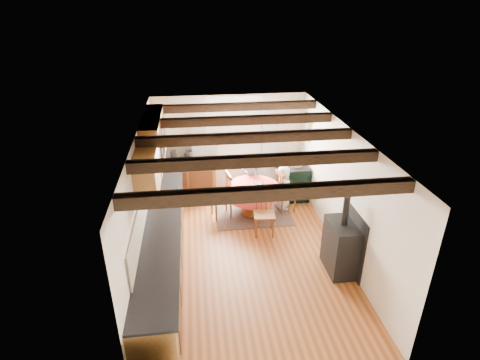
{
  "coord_description": "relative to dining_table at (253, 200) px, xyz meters",
  "views": [
    {
      "loc": [
        -0.86,
        -5.96,
        4.42
      ],
      "look_at": [
        0.0,
        0.8,
        1.15
      ],
      "focal_mm": 28.6,
      "sensor_mm": 36.0,
      "label": 1
    }
  ],
  "objects": [
    {
      "name": "chair_right",
      "position": [
        0.75,
        0.07,
        0.14
      ],
      "size": [
        0.52,
        0.51,
        0.97
      ],
      "primitive_type": null,
      "rotation": [
        0.0,
        0.0,
        1.8
      ],
      "color": "brown",
      "rests_on": "floor"
    },
    {
      "name": "base_cabinet_back",
      "position": [
        -1.42,
        1.02,
        0.09
      ],
      "size": [
        1.3,
        0.6,
        0.88
      ],
      "primitive_type": "cube",
      "color": "#9F6F34",
      "rests_on": "floor"
    },
    {
      "name": "chair_near",
      "position": [
        0.1,
        -0.85,
        0.14
      ],
      "size": [
        0.46,
        0.47,
        0.97
      ],
      "primitive_type": null,
      "rotation": [
        0.0,
        0.0,
        -0.1
      ],
      "color": "brown",
      "rests_on": "floor"
    },
    {
      "name": "wall_picture",
      "position": [
        1.4,
        0.87,
        1.35
      ],
      "size": [
        0.04,
        0.5,
        0.6
      ],
      "primitive_type": "cube",
      "color": "gold",
      "rests_on": "wall_right"
    },
    {
      "name": "floor",
      "position": [
        -0.37,
        -1.43,
        -0.35
      ],
      "size": [
        3.6,
        5.5,
        0.0
      ],
      "primitive_type": "cube",
      "color": "#AB5828",
      "rests_on": "ground"
    },
    {
      "name": "beam_c",
      "position": [
        -0.37,
        -1.43,
        1.96
      ],
      "size": [
        3.6,
        0.16,
        0.16
      ],
      "primitive_type": "cube",
      "color": "#372517",
      "rests_on": "ceiling"
    },
    {
      "name": "beam_b",
      "position": [
        -0.37,
        -2.43,
        1.96
      ],
      "size": [
        3.6,
        0.16,
        0.16
      ],
      "primitive_type": "cube",
      "color": "#372517",
      "rests_on": "ceiling"
    },
    {
      "name": "wall_cabinet_solid",
      "position": [
        -2.0,
        -1.73,
        1.55
      ],
      "size": [
        0.34,
        0.9,
        0.7
      ],
      "primitive_type": "cube",
      "color": "#9F6F34",
      "rests_on": "wall_left"
    },
    {
      "name": "wall_back",
      "position": [
        -0.37,
        1.32,
        0.85
      ],
      "size": [
        3.6,
        0.0,
        2.4
      ],
      "primitive_type": "cube",
      "color": "silver",
      "rests_on": "ground"
    },
    {
      "name": "splash_back",
      "position": [
        -1.37,
        1.3,
        0.85
      ],
      "size": [
        1.4,
        0.02,
        0.55
      ],
      "primitive_type": "cube",
      "color": "beige",
      "rests_on": "wall_back"
    },
    {
      "name": "worktop_left",
      "position": [
        -1.85,
        -1.43,
        0.55
      ],
      "size": [
        0.64,
        5.3,
        0.04
      ],
      "primitive_type": "cube",
      "color": "black",
      "rests_on": "base_cabinet_left"
    },
    {
      "name": "curtain_right",
      "position": [
        0.58,
        1.22,
        0.75
      ],
      "size": [
        0.35,
        0.1,
        2.1
      ],
      "primitive_type": "cube",
      "color": "#9C9C9C",
      "rests_on": "wall_back"
    },
    {
      "name": "chair_left",
      "position": [
        -0.71,
        -0.04,
        0.16
      ],
      "size": [
        0.54,
        0.52,
        1.02
      ],
      "primitive_type": null,
      "rotation": [
        0.0,
        0.0,
        -1.37
      ],
      "color": "brown",
      "rests_on": "floor"
    },
    {
      "name": "splash_left",
      "position": [
        -2.15,
        -1.13,
        0.85
      ],
      "size": [
        0.02,
        4.5,
        0.55
      ],
      "primitive_type": "cube",
      "color": "beige",
      "rests_on": "wall_left"
    },
    {
      "name": "child_far",
      "position": [
        0.04,
        0.58,
        0.25
      ],
      "size": [
        0.46,
        0.33,
        1.19
      ],
      "primitive_type": "imported",
      "rotation": [
        0.0,
        0.0,
        3.03
      ],
      "color": "slate",
      "rests_on": "floor"
    },
    {
      "name": "wall_cabinet_glass",
      "position": [
        -2.0,
        -0.23,
        1.6
      ],
      "size": [
        0.34,
        1.8,
        0.9
      ],
      "primitive_type": "cube",
      "color": "#9F6F34",
      "rests_on": "wall_left"
    },
    {
      "name": "canister_wide",
      "position": [
        -1.38,
        1.12,
        0.68
      ],
      "size": [
        0.19,
        0.19,
        0.21
      ],
      "primitive_type": "cylinder",
      "color": "#262628",
      "rests_on": "worktop_back"
    },
    {
      "name": "wall_plate",
      "position": [
        0.68,
        1.29,
        1.35
      ],
      "size": [
        0.3,
        0.02,
        0.3
      ],
      "primitive_type": "cylinder",
      "rotation": [
        1.57,
        0.0,
        0.0
      ],
      "color": "silver",
      "rests_on": "wall_back"
    },
    {
      "name": "window_pane",
      "position": [
        -0.27,
        1.31,
        1.25
      ],
      "size": [
        1.2,
        0.01,
        1.4
      ],
      "primitive_type": "cube",
      "color": "white",
      "rests_on": "wall_back"
    },
    {
      "name": "rug",
      "position": [
        -0.0,
        0.0,
        -0.34
      ],
      "size": [
        1.68,
        1.3,
        0.01
      ],
      "primitive_type": "cube",
      "color": "black",
      "rests_on": "floor"
    },
    {
      "name": "bowl_a",
      "position": [
        0.05,
        -0.07,
        0.37
      ],
      "size": [
        0.26,
        0.26,
        0.05
      ],
      "primitive_type": "imported",
      "rotation": [
        0.0,
        0.0,
        2.95
      ],
      "color": "silver",
      "rests_on": "dining_table"
    },
    {
      "name": "curtain_left",
      "position": [
        -1.12,
        1.22,
        0.75
      ],
      "size": [
        0.35,
        0.1,
        2.1
      ],
      "primitive_type": "cube",
      "color": "#9C9C9C",
      "rests_on": "wall_back"
    },
    {
      "name": "canister_tall",
      "position": [
        -1.73,
        1.08,
        0.7
      ],
      "size": [
        0.15,
        0.15,
        0.25
      ],
      "primitive_type": "cylinder",
      "color": "#262628",
      "rests_on": "worktop_back"
    },
    {
      "name": "beam_e",
      "position": [
        -0.37,
        0.57,
        1.96
      ],
      "size": [
        3.6,
        0.16,
        0.16
      ],
      "primitive_type": "cube",
      "color": "#372517",
      "rests_on": "ceiling"
    },
    {
      "name": "worktop_back",
      "position": [
        -1.42,
        1.0,
        0.55
      ],
      "size": [
        1.3,
        0.64,
        0.04
      ],
      "primitive_type": "cube",
      "color": "black",
      "rests_on": "base_cabinet_back"
    },
    {
      "name": "beam_d",
      "position": [
        -0.37,
        -0.43,
        1.96
      ],
      "size": [
        3.6,
        0.16,
        0.16
      ],
      "primitive_type": "cube",
      "color": "#372517",
      "rests_on": "ceiling"
    },
    {
      "name": "window_frame",
      "position": [
        -0.27,
        1.31,
        1.25
      ],
      "size": [
        1.34,
        0.03,
        1.54
      ],
      "primitive_type": "cube",
      "color": "white",
      "rests_on": "wall_back"
    },
    {
      "name": "beam_a",
      "position": [
        -0.37,
        -3.43,
        1.96
      ],
      "size": [
        3.6,
        0.16,
        0.16
      ],
      "primitive_type": "cube",
      "color": "#372517",
      "rests_on": "ceiling"
    },
    {
      "name": "child_right",
      "position": [
        0.71,
        0.15,
        0.18
      ],
      "size": [
        0.43,
        0.57,
        1.05
      ],
      "primitive_type": "imported",
      "rotation": [
        0.0,
        0.0,
        1.37
      ],
      "color": "silver",
      "rests_on": "floor"
    },
    {
      "name": "wall_left",
      "position": [
        -2.17,
        -1.43,
        0.85
      ],
      "size": [
        0.0,
        5.5,
        2.4
      ],
      "primitive_type": "cube",
      "color": "silver",
      "rests_on": "ground"
    },
    {
      "name": "bowl_b",
      "position": [
        -0.04,
        -0.26,
        0.38
      ],
      "size": [
        0.24,
        0.24,
        0.06
      ],
      "primitive_type": "imported",
      "rotation": [
        0.0,
        0.0,
        6.06
      ],
      "color": "silver",
      "rests_on": "dining_table"
    },
    {
      "name": "base_cabinet_left",
      "position": [
        -1.87,
        -1.43,
        0.09
      ],
      "size": [
        0.6,
        5.3,
        0.88
      ],
      "primitive_type": "cube",
      "color": "#9F6F34",
      "rests_on": "floor"
    },
    {
      "name": "curtain_rod",
      "position": [
        -0.27,
        1.22,
        1.85
      ],
      "size": [
        2.0,
        0.03,
        0.03
      ],
      "primitive_type": "cylinder",
      "rotation": [
        0.0,
        1.57,
        0.0
      ],
      "color": "black",
      "rests_on": "wall_back"
    },
    {
      "name": "ceiling",
      "position": [
        -0.37,
        -1.43,
        2.05
      ],
      "size": [
        3.6,
        5.5,
        0.0
      ],
      "primitive_type": "cube",
      "color": "white",
      "rests_on": "ground"
    },
    {
      "name": "cup",
      "position": [
        0.21,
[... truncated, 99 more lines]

